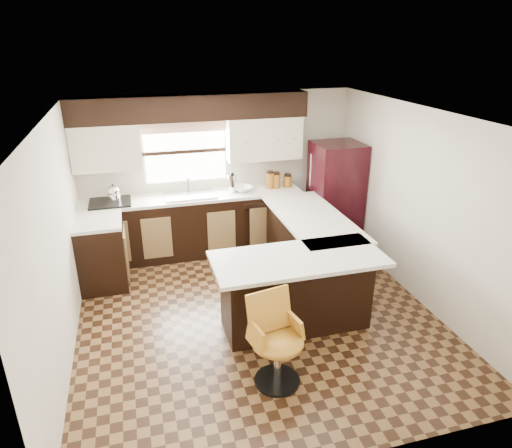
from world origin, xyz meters
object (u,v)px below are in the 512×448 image
object	(u,v)px
bar_chair	(278,343)
peninsula_long	(307,251)
refrigerator	(335,196)
peninsula_return	(296,292)

from	to	relation	value
bar_chair	peninsula_long	bearing A→B (deg)	49.62
bar_chair	refrigerator	bearing A→B (deg)	45.35
refrigerator	bar_chair	bearing A→B (deg)	-123.38
refrigerator	bar_chair	size ratio (longest dim) A/B	1.80
peninsula_long	peninsula_return	bearing A→B (deg)	-118.30
peninsula_long	bar_chair	size ratio (longest dim) A/B	2.10
peninsula_long	peninsula_return	size ratio (longest dim) A/B	1.18
peninsula_return	refrigerator	size ratio (longest dim) A/B	0.99
peninsula_long	bar_chair	world-z (taller)	bar_chair
peninsula_return	bar_chair	size ratio (longest dim) A/B	1.78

